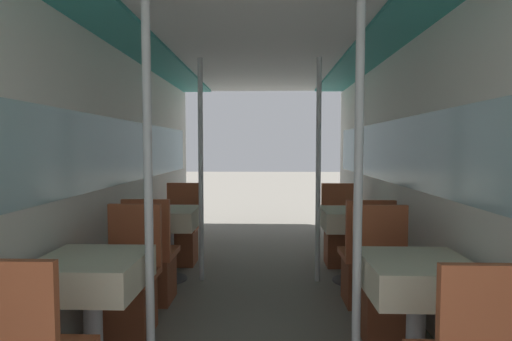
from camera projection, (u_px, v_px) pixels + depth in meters
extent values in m
cube|color=silver|center=(106.00, 175.00, 3.41)|extent=(0.05, 6.39, 2.24)
cube|color=#9EC6D1|center=(107.00, 152.00, 3.39)|extent=(0.03, 5.88, 0.60)
cube|color=silver|center=(413.00, 176.00, 3.33)|extent=(0.05, 6.39, 2.24)
cube|color=#9EC6D1|center=(412.00, 152.00, 3.32)|extent=(0.03, 5.88, 0.60)
cube|color=silver|center=(258.00, 35.00, 3.30)|extent=(2.59, 6.39, 0.04)
cube|color=teal|center=(131.00, 40.00, 3.33)|extent=(0.47, 6.14, 0.03)
cube|color=teal|center=(387.00, 38.00, 3.27)|extent=(0.47, 6.14, 0.03)
cylinder|color=#B7B7BC|center=(93.00, 320.00, 2.31)|extent=(0.10, 0.10, 0.69)
cube|color=#B2B2B7|center=(92.00, 259.00, 2.29)|extent=(0.54, 0.54, 0.02)
cube|color=beige|center=(92.00, 273.00, 2.29)|extent=(0.58, 0.58, 0.19)
cube|color=#B25633|center=(6.00, 320.00, 1.54)|extent=(0.40, 0.04, 0.47)
cube|color=brown|center=(128.00, 307.00, 2.88)|extent=(0.34, 0.34, 0.40)
cube|color=#B25633|center=(127.00, 277.00, 2.87)|extent=(0.40, 0.40, 0.05)
cube|color=#B25633|center=(135.00, 235.00, 3.03)|extent=(0.40, 0.04, 0.47)
cylinder|color=silver|center=(148.00, 190.00, 2.25)|extent=(0.05, 0.05, 2.24)
cylinder|color=#4C4C51|center=(169.00, 279.00, 4.09)|extent=(0.36, 0.36, 0.01)
cylinder|color=#B7B7BC|center=(169.00, 245.00, 4.07)|extent=(0.10, 0.10, 0.69)
cube|color=#B2B2B7|center=(168.00, 210.00, 4.05)|extent=(0.54, 0.54, 0.02)
cube|color=beige|center=(168.00, 218.00, 4.05)|extent=(0.58, 0.58, 0.19)
cube|color=brown|center=(153.00, 278.00, 3.51)|extent=(0.34, 0.34, 0.40)
cube|color=#B25633|center=(153.00, 253.00, 3.50)|extent=(0.40, 0.40, 0.05)
cube|color=#B25633|center=(146.00, 228.00, 3.30)|extent=(0.40, 0.04, 0.47)
cube|color=brown|center=(181.00, 246.00, 4.64)|extent=(0.34, 0.34, 0.40)
cube|color=#B25633|center=(181.00, 227.00, 4.63)|extent=(0.40, 0.40, 0.05)
cube|color=#B25633|center=(184.00, 203.00, 4.79)|extent=(0.40, 0.04, 0.47)
cylinder|color=silver|center=(201.00, 171.00, 4.01)|extent=(0.05, 0.05, 2.24)
cylinder|color=#B7B7BC|center=(416.00, 324.00, 2.25)|extent=(0.10, 0.10, 0.69)
cube|color=#B2B2B7|center=(417.00, 262.00, 2.23)|extent=(0.54, 0.54, 0.02)
cube|color=beige|center=(417.00, 276.00, 2.23)|extent=(0.58, 0.58, 0.19)
cube|color=#B25633|center=(492.00, 327.00, 1.49)|extent=(0.40, 0.04, 0.47)
cube|color=brown|center=(386.00, 310.00, 2.83)|extent=(0.34, 0.34, 0.40)
cube|color=#B25633|center=(386.00, 279.00, 2.81)|extent=(0.40, 0.40, 0.05)
cube|color=#B25633|center=(380.00, 237.00, 2.98)|extent=(0.40, 0.04, 0.47)
cylinder|color=silver|center=(358.00, 191.00, 2.22)|extent=(0.05, 0.05, 2.24)
cylinder|color=#4C4C51|center=(350.00, 281.00, 4.03)|extent=(0.36, 0.36, 0.01)
cylinder|color=#B7B7BC|center=(351.00, 246.00, 4.01)|extent=(0.10, 0.10, 0.69)
cube|color=#B2B2B7|center=(351.00, 211.00, 3.99)|extent=(0.54, 0.54, 0.02)
cube|color=beige|center=(351.00, 219.00, 4.00)|extent=(0.58, 0.58, 0.19)
cube|color=brown|center=(364.00, 281.00, 3.46)|extent=(0.34, 0.34, 0.40)
cube|color=#B25633|center=(365.00, 255.00, 3.44)|extent=(0.40, 0.40, 0.05)
cube|color=#B25633|center=(371.00, 229.00, 3.25)|extent=(0.40, 0.04, 0.47)
cube|color=brown|center=(341.00, 248.00, 4.59)|extent=(0.34, 0.34, 0.40)
cube|color=#B25633|center=(341.00, 228.00, 4.57)|extent=(0.40, 0.40, 0.05)
cube|color=#B25633|center=(338.00, 203.00, 4.74)|extent=(0.40, 0.04, 0.47)
cylinder|color=silver|center=(318.00, 171.00, 3.98)|extent=(0.05, 0.05, 2.24)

